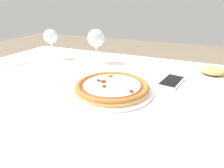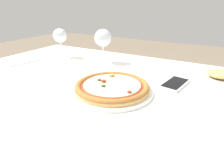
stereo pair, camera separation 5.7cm
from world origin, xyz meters
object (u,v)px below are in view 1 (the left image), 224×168
dining_table (91,102)px  wine_glass_far_right (96,39)px  cell_phone (171,81)px  side_plate (212,73)px  fork (17,65)px  pizza_plate (112,87)px  wine_glass_far_left (51,37)px

dining_table → wine_glass_far_right: wine_glass_far_right is taller
cell_phone → side_plate: (0.15, 0.15, 0.01)m
dining_table → fork: bearing=175.5°
fork → cell_phone: cell_phone is taller
cell_phone → dining_table: bearing=-158.0°
pizza_plate → cell_phone: bearing=42.9°
fork → wine_glass_far_right: (0.34, 0.22, 0.12)m
wine_glass_far_left → wine_glass_far_right: 0.27m
cell_phone → fork: bearing=-173.4°
side_plate → fork: bearing=-165.3°
dining_table → wine_glass_far_left: size_ratio=8.10×
wine_glass_far_left → cell_phone: (0.67, -0.10, -0.11)m
pizza_plate → side_plate: 0.46m
pizza_plate → wine_glass_far_right: (-0.22, 0.30, 0.11)m
fork → wine_glass_far_right: 0.42m
wine_glass_far_left → cell_phone: size_ratio=1.05×
dining_table → side_plate: side_plate is taller
dining_table → wine_glass_far_left: 0.48m
wine_glass_far_left → cell_phone: bearing=-8.4°
dining_table → fork: size_ratio=7.77×
dining_table → fork: (-0.45, 0.04, 0.09)m
pizza_plate → side_plate: bearing=43.9°
pizza_plate → wine_glass_far_left: (-0.49, 0.27, 0.10)m
pizza_plate → fork: bearing=171.5°
dining_table → wine_glass_far_right: (-0.11, 0.25, 0.22)m
pizza_plate → cell_phone: (0.18, 0.17, -0.01)m
pizza_plate → wine_glass_far_right: bearing=126.3°
wine_glass_far_right → dining_table: bearing=-67.5°
dining_table → wine_glass_far_left: wine_glass_far_left is taller
pizza_plate → side_plate: size_ratio=1.64×
wine_glass_far_left → side_plate: bearing=3.4°
fork → pizza_plate: bearing=-8.5°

